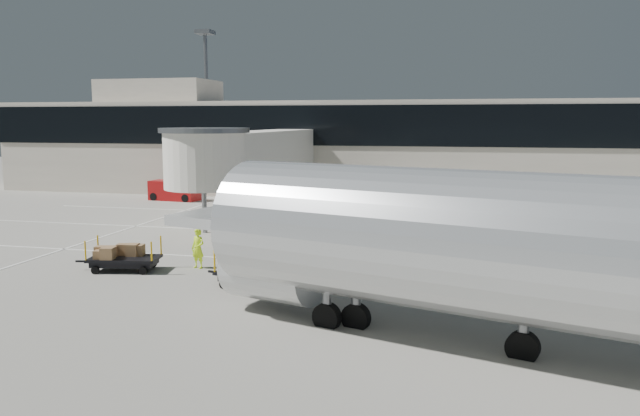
# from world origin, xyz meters

# --- Properties ---
(ground) EXTENTS (140.00, 140.00, 0.00)m
(ground) POSITION_xyz_m (0.00, 0.00, 0.00)
(ground) COLOR #B7B3A4
(ground) RESTS_ON ground
(lane_markings) EXTENTS (40.00, 30.00, 0.02)m
(lane_markings) POSITION_xyz_m (-0.67, 9.33, 0.01)
(lane_markings) COLOR white
(lane_markings) RESTS_ON ground
(terminal) EXTENTS (64.00, 12.11, 15.20)m
(terminal) POSITION_xyz_m (-0.35, 29.94, 4.11)
(terminal) COLOR beige
(terminal) RESTS_ON ground
(jet_bridge) EXTENTS (5.70, 20.40, 6.03)m
(jet_bridge) POSITION_xyz_m (-3.97, 12.26, 4.28)
(jet_bridge) COLOR white
(jet_bridge) RESTS_ON ground
(baggage_tug) EXTENTS (2.54, 1.90, 1.55)m
(baggage_tug) POSITION_xyz_m (2.73, 3.02, 0.56)
(baggage_tug) COLOR maroon
(baggage_tug) RESTS_ON ground
(suitcase_cart) EXTENTS (3.95, 1.78, 1.53)m
(suitcase_cart) POSITION_xyz_m (7.60, 2.91, 0.53)
(suitcase_cart) COLOR black
(suitcase_cart) RESTS_ON ground
(box_cart_near) EXTENTS (3.89, 2.12, 1.49)m
(box_cart_near) POSITION_xyz_m (1.88, -2.54, 0.57)
(box_cart_near) COLOR black
(box_cart_near) RESTS_ON ground
(box_cart_far) EXTENTS (3.70, 1.98, 1.42)m
(box_cart_far) POSITION_xyz_m (-4.64, -1.36, 0.59)
(box_cart_far) COLOR black
(box_cart_far) RESTS_ON ground
(ground_worker) EXTENTS (0.73, 0.57, 1.76)m
(ground_worker) POSITION_xyz_m (-1.73, -0.16, 0.88)
(ground_worker) COLOR #B8E718
(ground_worker) RESTS_ON ground
(minivan) EXTENTS (2.25, 4.53, 1.66)m
(minivan) POSITION_xyz_m (12.44, 13.44, 1.00)
(minivan) COLOR white
(minivan) RESTS_ON ground
(belt_loader) EXTENTS (4.44, 2.14, 2.06)m
(belt_loader) POSITION_xyz_m (-13.30, 21.01, 0.79)
(belt_loader) COLOR maroon
(belt_loader) RESTS_ON ground
(aircraft) EXTENTS (20.51, 8.93, 5.25)m
(aircraft) POSITION_xyz_m (11.24, -7.80, 2.98)
(aircraft) COLOR silver
(aircraft) RESTS_ON ground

